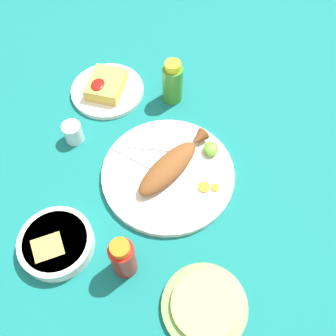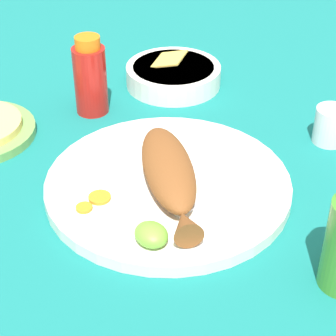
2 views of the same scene
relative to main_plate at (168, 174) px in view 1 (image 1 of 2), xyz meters
The scene contains 16 objects.
ground_plane 0.01m from the main_plate, ahead, with size 4.00×4.00×0.00m, color #146B66.
main_plate is the anchor object (origin of this frame).
fried_fish 0.03m from the main_plate, 152.56° to the left, with size 0.24×0.16×0.04m.
fork_near 0.09m from the main_plate, 101.56° to the right, with size 0.07×0.18×0.00m.
fork_far 0.09m from the main_plate, 132.68° to the right, with size 0.03×0.19×0.00m.
carrot_slice_near 0.10m from the main_plate, 77.51° to the left, with size 0.03×0.03×0.00m, color orange.
carrot_slice_mid 0.13m from the main_plate, 82.90° to the left, with size 0.02×0.02×0.00m, color orange.
lime_wedge_main 0.13m from the main_plate, 133.63° to the left, with size 0.05×0.04×0.02m, color #6BB233.
hot_sauce_bottle_red 0.26m from the main_plate, ahead, with size 0.05×0.05×0.13m.
hot_sauce_bottle_green 0.27m from the main_plate, 168.60° to the right, with size 0.06×0.06×0.14m.
salt_cup 0.28m from the main_plate, 100.55° to the right, with size 0.05×0.05×0.06m.
side_plate_fries 0.34m from the main_plate, 133.92° to the right, with size 0.21×0.21×0.01m, color white.
fries_pile 0.34m from the main_plate, 133.77° to the right, with size 0.12×0.10×0.04m.
guacamole_bowl 0.32m from the main_plate, 39.15° to the right, with size 0.17×0.17×0.05m.
tortilla_plate 0.33m from the main_plate, 27.50° to the left, with size 0.18×0.18×0.01m, color #6B9E4C.
tortilla_stack 0.33m from the main_plate, 27.50° to the left, with size 0.14×0.14×0.01m, color #E0C666.
Camera 1 is at (0.47, 0.12, 0.83)m, focal length 40.00 mm.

